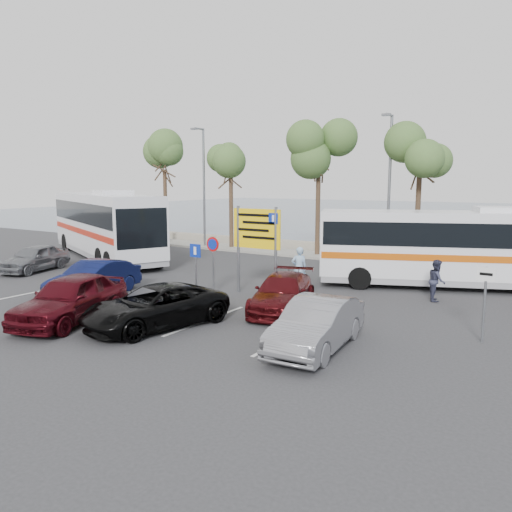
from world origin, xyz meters
The scene contains 25 objects.
ground centered at (0.00, 0.00, 0.00)m, with size 120.00×120.00×0.00m, color #2E2E30.
kerb_strip centered at (0.00, 14.00, 0.07)m, with size 44.00×2.40×0.15m, color gray.
seawall centered at (0.00, 16.00, 0.30)m, with size 48.00×0.80×0.60m, color gray.
sea centered at (0.00, 60.00, 0.01)m, with size 140.00×140.00×0.00m, color #445D6E.
tree_far_left centered at (-14.00, 14.00, 6.33)m, with size 3.20×3.20×7.60m.
tree_left centered at (-8.00, 14.00, 6.00)m, with size 3.20×3.20×7.20m.
tree_mid centered at (-1.50, 14.00, 6.65)m, with size 3.20×3.20×8.00m.
tree_right centered at (4.50, 14.00, 6.17)m, with size 3.20×3.20×7.40m.
street_lamp_left centered at (-10.00, 13.52, 4.60)m, with size 0.45×1.15×8.01m.
street_lamp_right centered at (3.00, 13.52, 4.60)m, with size 0.45×1.15×8.01m.
direction_sign centered at (1.00, 3.20, 2.43)m, with size 2.20×0.12×3.60m.
sign_no_stop centered at (-0.60, 2.38, 1.58)m, with size 0.60×0.08×2.35m.
sign_parking centered at (-0.20, 0.79, 1.47)m, with size 0.50×0.07×2.25m.
sign_taxi centered at (9.80, 1.49, 1.42)m, with size 0.50×0.07×2.20m.
lane_markings centered at (-1.14, -1.00, 0.00)m, with size 12.02×4.20×0.01m, color silver, non-canonical shape.
coach_bus_left centered at (-12.00, 6.50, 1.91)m, with size 13.18×8.05×4.12m.
coach_bus_right centered at (7.50, 8.86, 1.64)m, with size 11.45×6.43×3.54m.
car_silver_a centered at (-11.52, 1.50, 0.69)m, with size 1.62×4.02×1.37m, color slate.
car_blue centered at (-4.37, -0.59, 0.71)m, with size 1.50×4.30×1.42m, color #0E1441.
car_maroon centered at (3.20, 1.50, 0.65)m, with size 1.81×4.45×1.29m, color #480C0F.
car_red centered at (-1.97, -3.50, 0.79)m, with size 1.86×4.62×1.57m, color #450911.
suv_black centered at (0.80, -2.43, 0.66)m, with size 2.19×4.75×1.32m, color black.
car_silver_b centered at (6.05, -1.61, 0.70)m, with size 1.48×4.23×1.39m, color gray.
pedestrian_near centered at (2.00, 5.00, 0.92)m, with size 0.67×0.44×1.84m, color #93B5D6.
pedestrian_far centered at (7.47, 6.00, 0.81)m, with size 0.79×0.61×1.62m, color #2F3146.
Camera 1 is at (11.82, -13.64, 4.58)m, focal length 35.00 mm.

